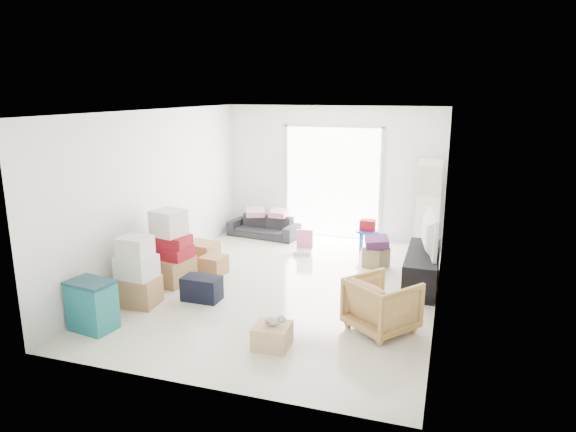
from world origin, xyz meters
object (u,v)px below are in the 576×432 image
(armchair, at_px, (382,302))
(storage_bins, at_px, (92,305))
(sofa, at_px, (264,223))
(kids_table, at_px, (367,229))
(ac_tower, at_px, (428,205))
(television, at_px, (423,248))
(ottoman, at_px, (376,257))
(wood_crate, at_px, (272,336))
(tv_console, at_px, (422,269))

(armchair, relative_size, storage_bins, 1.17)
(sofa, height_order, kids_table, kids_table)
(sofa, xyz_separation_m, storage_bins, (-0.56, -4.72, 0.04))
(ac_tower, relative_size, storage_bins, 2.67)
(television, relative_size, ottoman, 3.05)
(wood_crate, bearing_deg, ac_tower, 71.82)
(armchair, bearing_deg, television, -64.44)
(storage_bins, bearing_deg, kids_table, 58.37)
(kids_table, bearing_deg, ac_tower, 19.24)
(ac_tower, xyz_separation_m, television, (0.05, -1.98, -0.26))
(wood_crate, bearing_deg, sofa, 111.75)
(sofa, distance_m, wood_crate, 4.80)
(television, xyz_separation_m, kids_table, (-1.13, 1.60, -0.20))
(ottoman, bearing_deg, kids_table, 108.16)
(television, xyz_separation_m, armchair, (-0.38, -1.78, -0.23))
(ottoman, bearing_deg, sofa, 154.50)
(tv_console, distance_m, sofa, 3.81)
(television, xyz_separation_m, ottoman, (-0.81, 0.62, -0.43))
(ottoman, distance_m, kids_table, 1.06)
(storage_bins, bearing_deg, television, 36.59)
(ac_tower, relative_size, television, 1.63)
(ac_tower, xyz_separation_m, sofa, (-3.29, -0.15, -0.58))
(ottoman, bearing_deg, tv_console, -37.49)
(television, height_order, sofa, television)
(armchair, xyz_separation_m, storage_bins, (-3.52, -1.11, -0.05))
(ac_tower, bearing_deg, wood_crate, -108.18)
(ottoman, height_order, kids_table, kids_table)
(television, bearing_deg, ottoman, 43.70)
(storage_bins, bearing_deg, ottoman, 48.67)
(television, relative_size, sofa, 0.72)
(storage_bins, xyz_separation_m, ottoman, (3.09, 3.52, -0.15))
(kids_table, bearing_deg, tv_console, -54.79)
(storage_bins, xyz_separation_m, kids_table, (2.77, 4.50, 0.08))
(ac_tower, distance_m, wood_crate, 4.90)
(television, relative_size, storage_bins, 1.64)
(tv_console, bearing_deg, television, -90.00)
(armchair, bearing_deg, tv_console, -64.44)
(sofa, height_order, ottoman, sofa)
(television, bearing_deg, storage_bins, 117.78)
(storage_bins, relative_size, wood_crate, 1.57)
(storage_bins, height_order, kids_table, storage_bins)
(storage_bins, distance_m, kids_table, 5.28)
(kids_table, distance_m, wood_crate, 4.26)
(ac_tower, height_order, armchair, ac_tower)
(television, bearing_deg, tv_console, -8.81)
(sofa, height_order, wood_crate, sofa)
(tv_console, height_order, storage_bins, storage_bins)
(television, bearing_deg, wood_crate, 140.45)
(tv_console, xyz_separation_m, television, (0.00, -0.00, 0.34))
(ottoman, relative_size, wood_crate, 0.85)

